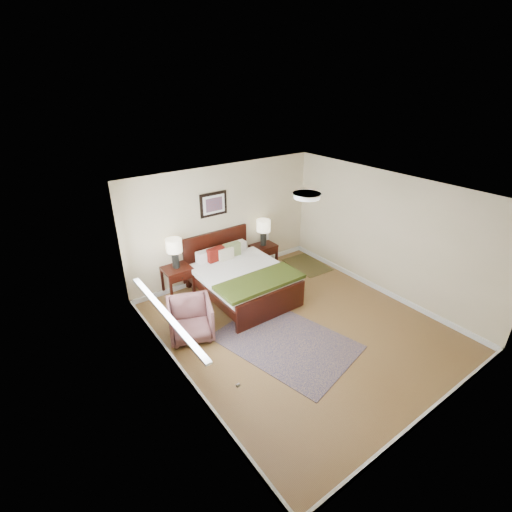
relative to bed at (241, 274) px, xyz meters
The scene contains 18 objects.
floor 1.60m from the bed, 80.38° to the right, with size 5.00×5.00×0.00m, color brown.
back_wall 1.27m from the bed, 75.78° to the left, with size 4.50×0.04×2.50m, color beige.
front_wall 4.07m from the bed, 86.37° to the right, with size 4.50×0.04×2.50m, color beige.
left_wall 2.60m from the bed, 143.11° to the right, with size 0.04×5.00×2.50m, color beige.
right_wall 3.01m from the bed, 30.90° to the right, with size 0.04×5.00×2.50m, color beige.
ceiling 2.51m from the bed, 80.38° to the right, with size 4.50×5.00×0.02m, color white.
window 2.27m from the bed, 157.65° to the right, with size 0.11×2.72×1.32m.
door 3.84m from the bed, 121.32° to the right, with size 0.06×1.00×2.18m.
ceil_fixture 2.48m from the bed, 80.38° to the right, with size 0.44×0.44×0.08m.
bed is the anchor object (origin of this frame).
wall_art 1.55m from the bed, 89.96° to the left, with size 0.62×0.05×0.50m.
nightstand_left 1.28m from the bed, 144.10° to the left, with size 0.55×0.49×0.65m.
nightstand_right 1.38m from the bed, 33.40° to the left, with size 0.57×0.43×0.56m.
lamp_left 1.41m from the bed, 143.32° to the left, with size 0.32×0.32×0.61m.
lamp_right 1.46m from the bed, 33.89° to the left, with size 0.32×0.32×0.61m.
armchair 1.56m from the bed, 157.91° to the right, with size 0.73×0.75×0.68m, color brown.
rug_persian 1.78m from the bed, 96.95° to the right, with size 1.58×2.23×0.01m, color #0C133E.
rug_navy 2.12m from the bed, ahead, with size 0.73×1.09×0.01m, color black.
Camera 1 is at (-3.84, -3.98, 4.12)m, focal length 26.00 mm.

